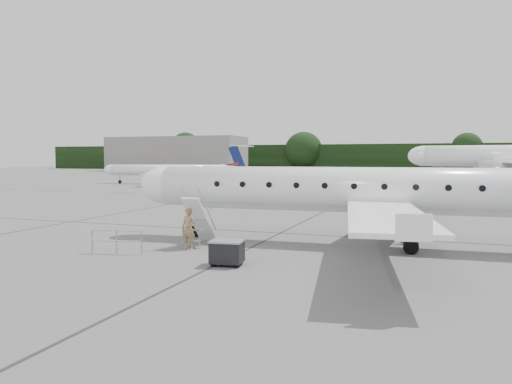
% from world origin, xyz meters
% --- Properties ---
extents(ground, '(320.00, 320.00, 0.00)m').
position_xyz_m(ground, '(0.00, 0.00, 0.00)').
color(ground, slate).
rests_on(ground, ground).
extents(treeline, '(260.00, 4.00, 8.00)m').
position_xyz_m(treeline, '(0.00, 130.00, 4.00)').
color(treeline, black).
rests_on(treeline, ground).
extents(terminal_building, '(40.00, 14.00, 10.00)m').
position_xyz_m(terminal_building, '(-70.00, 110.00, 5.00)').
color(terminal_building, slate).
rests_on(terminal_building, ground).
extents(main_regional_jet, '(29.24, 21.63, 7.29)m').
position_xyz_m(main_regional_jet, '(-0.42, 3.20, 3.64)').
color(main_regional_jet, white).
rests_on(main_regional_jet, ground).
extents(airstair, '(0.94, 2.12, 2.28)m').
position_xyz_m(airstair, '(-8.81, 0.74, 1.14)').
color(airstair, white).
rests_on(airstair, ground).
extents(passenger, '(0.72, 0.51, 1.88)m').
position_xyz_m(passenger, '(-8.76, -0.45, 0.94)').
color(passenger, olive).
rests_on(passenger, ground).
extents(safety_railing, '(2.16, 0.56, 1.00)m').
position_xyz_m(safety_railing, '(-11.18, -2.40, 0.50)').
color(safety_railing, '#999CA1').
rests_on(safety_railing, ground).
extents(baggage_cart, '(1.30, 1.11, 1.03)m').
position_xyz_m(baggage_cart, '(-5.83, -2.96, 0.51)').
color(baggage_cart, black).
rests_on(baggage_cart, ground).
extents(bg_regional_left, '(24.81, 19.48, 5.94)m').
position_xyz_m(bg_regional_left, '(-37.32, 47.15, 2.97)').
color(bg_regional_left, white).
rests_on(bg_regional_left, ground).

